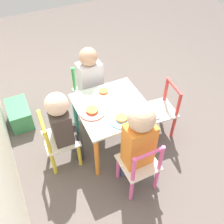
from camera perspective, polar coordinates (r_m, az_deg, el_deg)
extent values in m
plane|color=#5B514C|center=(2.36, 0.00, -6.76)|extent=(6.00, 6.00, 0.00)
cube|color=silver|center=(2.03, 0.00, 1.19)|extent=(0.54, 0.54, 0.02)
cylinder|color=#387AD1|center=(2.14, 8.45, -5.41)|extent=(0.04, 0.04, 0.44)
cylinder|color=#8E51BC|center=(2.42, 2.70, 2.36)|extent=(0.04, 0.04, 0.44)
cylinder|color=orange|center=(2.00, -3.31, -9.86)|extent=(0.04, 0.04, 0.44)
cylinder|color=teal|center=(2.29, -7.85, -1.03)|extent=(0.04, 0.04, 0.44)
cube|color=silver|center=(2.09, -11.06, -5.68)|extent=(0.27, 0.27, 0.02)
cylinder|color=yellow|center=(2.14, -7.08, -9.25)|extent=(0.03, 0.03, 0.26)
cylinder|color=yellow|center=(2.27, -8.69, -5.21)|extent=(0.03, 0.03, 0.26)
cylinder|color=yellow|center=(2.13, -12.60, -10.88)|extent=(0.03, 0.03, 0.26)
cylinder|color=yellow|center=(2.26, -13.86, -6.70)|extent=(0.03, 0.03, 0.26)
cylinder|color=yellow|center=(1.93, -13.79, -6.55)|extent=(0.03, 0.03, 0.26)
cylinder|color=yellow|center=(2.07, -15.06, -2.26)|extent=(0.03, 0.03, 0.26)
cylinder|color=yellow|center=(1.91, -15.06, -2.06)|extent=(0.21, 0.03, 0.02)
cube|color=silver|center=(1.93, 5.73, -10.88)|extent=(0.26, 0.26, 0.02)
cylinder|color=#E5599E|center=(2.13, 6.52, -9.78)|extent=(0.03, 0.03, 0.26)
cylinder|color=#E5599E|center=(2.06, 1.34, -11.94)|extent=(0.03, 0.03, 0.26)
cylinder|color=#E5599E|center=(2.04, 9.64, -14.09)|extent=(0.03, 0.03, 0.26)
cylinder|color=#E5599E|center=(1.97, 4.26, -16.57)|extent=(0.03, 0.03, 0.26)
cylinder|color=#E5599E|center=(1.82, 10.61, -9.91)|extent=(0.03, 0.03, 0.26)
cylinder|color=#E5599E|center=(1.75, 4.71, -12.53)|extent=(0.03, 0.03, 0.26)
cylinder|color=#E5599E|center=(1.69, 8.11, -9.02)|extent=(0.03, 0.21, 0.02)
cube|color=silver|center=(2.45, -4.79, 4.21)|extent=(0.27, 0.27, 0.02)
cylinder|color=green|center=(2.44, -5.82, -0.44)|extent=(0.03, 0.03, 0.26)
cylinder|color=green|center=(2.50, -1.38, 1.19)|extent=(0.03, 0.03, 0.26)
cylinder|color=green|center=(2.58, -7.72, 2.51)|extent=(0.03, 0.03, 0.26)
cylinder|color=green|center=(2.64, -3.48, 3.99)|extent=(0.03, 0.03, 0.26)
cylinder|color=green|center=(2.42, -8.30, 7.01)|extent=(0.03, 0.03, 0.26)
cylinder|color=green|center=(2.48, -3.74, 8.49)|extent=(0.03, 0.03, 0.26)
cylinder|color=green|center=(2.38, -6.21, 9.98)|extent=(0.04, 0.21, 0.02)
cube|color=silver|center=(2.30, 10.19, 0.34)|extent=(0.28, 0.28, 0.02)
cylinder|color=#DB3D38|center=(2.42, 6.43, -0.91)|extent=(0.03, 0.03, 0.26)
cylinder|color=#DB3D38|center=(2.30, 8.61, -4.47)|extent=(0.03, 0.03, 0.26)
cylinder|color=#DB3D38|center=(2.50, 10.84, 0.29)|extent=(0.03, 0.03, 0.26)
cylinder|color=#DB3D38|center=(2.38, 13.18, -3.09)|extent=(0.03, 0.03, 0.26)
cylinder|color=#DB3D38|center=(2.33, 11.69, 4.79)|extent=(0.03, 0.03, 0.26)
cylinder|color=#DB3D38|center=(2.20, 14.26, 1.40)|extent=(0.03, 0.03, 0.26)
cylinder|color=#DB3D38|center=(2.19, 13.42, 5.39)|extent=(0.21, 0.04, 0.02)
cylinder|color=#38383D|center=(2.17, -7.19, -7.91)|extent=(0.07, 0.07, 0.27)
cylinder|color=#38383D|center=(2.23, -7.96, -6.00)|extent=(0.07, 0.07, 0.27)
cube|color=#423833|center=(1.98, -11.08, -2.79)|extent=(0.21, 0.15, 0.28)
sphere|color=beige|center=(1.83, -11.98, 1.68)|extent=(0.17, 0.17, 0.17)
cylinder|color=#4C608E|center=(2.11, 5.02, -9.95)|extent=(0.07, 0.07, 0.27)
cylinder|color=#4C608E|center=(2.08, 2.57, -10.97)|extent=(0.07, 0.07, 0.27)
cube|color=orange|center=(1.79, 5.83, -7.04)|extent=(0.14, 0.20, 0.36)
sphere|color=#DBB293|center=(1.60, 6.49, -1.37)|extent=(0.18, 0.18, 0.18)
cylinder|color=#7A6B5B|center=(2.44, -4.50, -0.08)|extent=(0.07, 0.07, 0.27)
cylinder|color=#7A6B5B|center=(2.47, -2.39, 0.69)|extent=(0.07, 0.07, 0.27)
cube|color=silver|center=(2.32, -4.83, 7.12)|extent=(0.15, 0.21, 0.33)
sphere|color=tan|center=(2.19, -5.19, 11.86)|extent=(0.16, 0.16, 0.16)
cylinder|color=#E54C47|center=(1.97, -4.33, 0.10)|extent=(0.20, 0.20, 0.01)
cylinder|color=#D6843D|center=(1.96, -4.36, 0.39)|extent=(0.09, 0.09, 0.02)
cylinder|color=#4C9EE0|center=(1.91, 2.09, -1.58)|extent=(0.19, 0.19, 0.01)
cylinder|color=#D6843D|center=(1.90, 2.10, -1.29)|extent=(0.09, 0.09, 0.02)
cylinder|color=white|center=(2.13, -1.88, 4.25)|extent=(0.17, 0.17, 0.01)
cylinder|color=#CC6633|center=(2.12, -1.89, 4.54)|extent=(0.07, 0.07, 0.02)
cube|color=#3D8E56|center=(2.62, -19.48, -0.43)|extent=(0.32, 0.19, 0.19)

